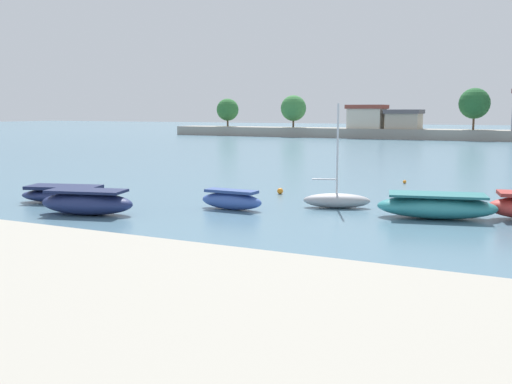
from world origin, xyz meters
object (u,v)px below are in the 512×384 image
at_px(moored_boat_3, 231,200).
at_px(moored_boat_1, 64,195).
at_px(moored_boat_4, 337,200).
at_px(moored_boat_5, 437,206).
at_px(mooring_buoy_0, 280,191).
at_px(mooring_buoy_1, 405,182).
at_px(moored_boat_2, 87,203).

bearing_deg(moored_boat_3, moored_boat_1, -165.89).
bearing_deg(moored_boat_4, moored_boat_5, -28.11).
height_order(mooring_buoy_0, mooring_buoy_1, mooring_buoy_0).
height_order(moored_boat_2, moored_boat_3, moored_boat_2).
relative_size(moored_boat_1, mooring_buoy_1, 21.28).
height_order(moored_boat_4, mooring_buoy_1, moored_boat_4).
distance_m(moored_boat_2, moored_boat_3, 6.97).
xyz_separation_m(moored_boat_1, moored_boat_3, (9.07, 2.11, 0.03)).
relative_size(moored_boat_2, moored_boat_4, 0.93).
bearing_deg(mooring_buoy_1, moored_boat_5, -71.55).
bearing_deg(moored_boat_1, moored_boat_5, -4.21).
bearing_deg(moored_boat_2, mooring_buoy_0, 48.07).
relative_size(moored_boat_2, moored_boat_3, 1.45).
height_order(moored_boat_3, mooring_buoy_1, moored_boat_3).
relative_size(moored_boat_4, mooring_buoy_1, 21.62).
bearing_deg(mooring_buoy_1, moored_boat_3, -110.72).
relative_size(moored_boat_3, mooring_buoy_1, 13.86).
bearing_deg(moored_boat_3, mooring_buoy_0, 91.37).
xyz_separation_m(moored_boat_4, mooring_buoy_1, (0.91, 11.66, -0.30)).
distance_m(moored_boat_5, mooring_buoy_1, 13.12).
relative_size(moored_boat_2, mooring_buoy_0, 13.61).
distance_m(moored_boat_2, moored_boat_4, 12.30).
xyz_separation_m(moored_boat_4, moored_boat_5, (5.05, -0.78, 0.14)).
distance_m(moored_boat_1, moored_boat_4, 14.50).
bearing_deg(moored_boat_2, mooring_buoy_1, 45.39).
bearing_deg(moored_boat_5, moored_boat_4, 157.54).
xyz_separation_m(moored_boat_3, moored_boat_4, (4.57, 2.80, -0.06)).
distance_m(moored_boat_5, mooring_buoy_0, 10.47).
xyz_separation_m(moored_boat_2, moored_boat_4, (10.01, 7.15, -0.16)).
relative_size(moored_boat_3, moored_boat_4, 0.64).
bearing_deg(moored_boat_1, moored_boat_2, -48.34).
distance_m(moored_boat_1, moored_boat_5, 19.15).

